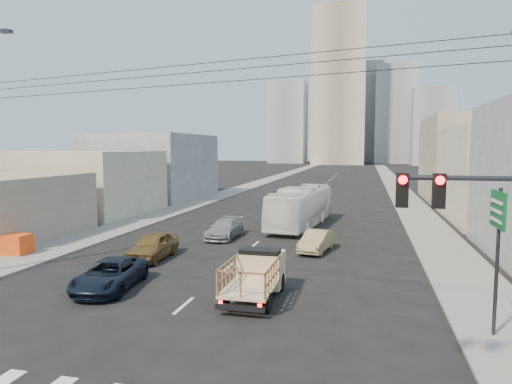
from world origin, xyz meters
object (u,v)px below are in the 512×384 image
at_px(sedan_grey, 225,229).
at_px(crate_stack, 14,244).
at_px(sedan_tan, 316,241).
at_px(city_bus, 301,207).
at_px(sedan_brown, 153,246).
at_px(navy_pickup, 110,275).
at_px(traffic_signal, 492,246).
at_px(flatbed_pickup, 256,272).
at_px(green_sign, 498,226).

xyz_separation_m(sedan_grey, crate_stack, (-10.41, -7.95, 0.04)).
height_order(sedan_tan, crate_stack, sedan_tan).
xyz_separation_m(city_bus, sedan_brown, (-6.65, -12.87, -0.85)).
bearing_deg(sedan_brown, navy_pickup, -84.36).
height_order(navy_pickup, traffic_signal, traffic_signal).
height_order(sedan_tan, traffic_signal, traffic_signal).
xyz_separation_m(navy_pickup, sedan_grey, (1.44, 12.37, -0.00)).
height_order(flatbed_pickup, sedan_grey, flatbed_pickup).
relative_size(flatbed_pickup, city_bus, 0.38).
bearing_deg(navy_pickup, flatbed_pickup, -3.88).
distance_m(navy_pickup, city_bus, 19.41).
distance_m(city_bus, crate_stack, 20.51).
distance_m(sedan_tan, sedan_grey, 7.21).
xyz_separation_m(navy_pickup, sedan_brown, (-0.69, 5.58, 0.09)).
bearing_deg(green_sign, crate_stack, 165.69).
bearing_deg(green_sign, navy_pickup, 173.43).
distance_m(city_bus, traffic_signal, 26.51).
xyz_separation_m(city_bus, crate_stack, (-14.93, -14.03, -0.91)).
bearing_deg(crate_stack, city_bus, 43.24).
bearing_deg(sedan_tan, green_sign, -48.77).
xyz_separation_m(sedan_grey, traffic_signal, (12.36, -19.12, 3.43)).
bearing_deg(sedan_brown, sedan_tan, 23.57).
bearing_deg(green_sign, city_bus, 114.58).
xyz_separation_m(traffic_signal, crate_stack, (-22.77, 11.17, -3.39)).
bearing_deg(green_sign, sedan_brown, 155.23).
bearing_deg(navy_pickup, sedan_grey, 76.07).
bearing_deg(flatbed_pickup, city_bus, 92.00).
distance_m(sedan_tan, green_sign, 13.80).
distance_m(flatbed_pickup, city_bus, 18.07).
relative_size(green_sign, crate_stack, 2.78).
bearing_deg(flatbed_pickup, sedan_brown, 144.53).
bearing_deg(sedan_grey, flatbed_pickup, -66.24).
height_order(city_bus, sedan_brown, city_bus).
height_order(traffic_signal, crate_stack, traffic_signal).
xyz_separation_m(navy_pickup, city_bus, (5.96, 18.45, 0.94)).
bearing_deg(sedan_brown, city_bus, 61.23).
height_order(sedan_brown, crate_stack, sedan_brown).
height_order(flatbed_pickup, traffic_signal, traffic_signal).
bearing_deg(flatbed_pickup, navy_pickup, -176.61).
distance_m(flatbed_pickup, navy_pickup, 6.62).
xyz_separation_m(sedan_grey, green_sign, (13.76, -14.12, 3.09)).
xyz_separation_m(flatbed_pickup, traffic_signal, (7.21, -7.15, 2.98)).
height_order(sedan_brown, traffic_signal, traffic_signal).
bearing_deg(sedan_grey, sedan_brown, -106.98).
bearing_deg(traffic_signal, city_bus, 107.29).
relative_size(traffic_signal, crate_stack, 3.33).
relative_size(navy_pickup, traffic_signal, 0.78).
bearing_deg(crate_stack, green_sign, -14.31).
bearing_deg(crate_stack, traffic_signal, -26.13).
height_order(sedan_grey, traffic_signal, traffic_signal).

